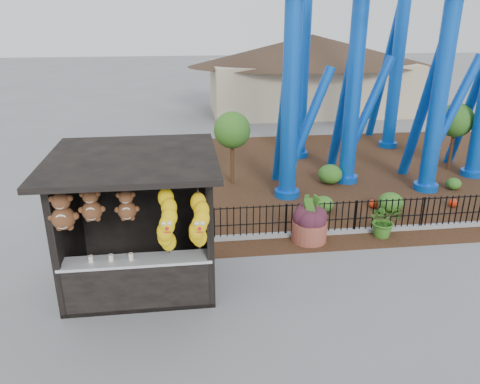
{
  "coord_description": "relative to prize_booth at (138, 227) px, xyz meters",
  "views": [
    {
      "loc": [
        -1.93,
        -8.51,
        5.92
      ],
      "look_at": [
        -0.68,
        1.5,
        2.0
      ],
      "focal_mm": 35.0,
      "sensor_mm": 36.0,
      "label": 1
    }
  ],
  "objects": [
    {
      "name": "ground",
      "position": [
        2.99,
        -0.92,
        -1.52
      ],
      "size": [
        120.0,
        120.0,
        0.0
      ],
      "primitive_type": "plane",
      "color": "slate",
      "rests_on": "ground"
    },
    {
      "name": "mulch_bed",
      "position": [
        6.99,
        7.08,
        -1.51
      ],
      "size": [
        18.0,
        12.0,
        0.02
      ],
      "primitive_type": "cube",
      "color": "#331E11",
      "rests_on": "ground"
    },
    {
      "name": "curb",
      "position": [
        6.99,
        2.08,
        -1.46
      ],
      "size": [
        18.0,
        0.18,
        0.12
      ],
      "primitive_type": "cube",
      "color": "gray",
      "rests_on": "ground"
    },
    {
      "name": "prize_booth",
      "position": [
        0.0,
        0.0,
        0.0
      ],
      "size": [
        3.5,
        3.4,
        3.12
      ],
      "color": "black",
      "rests_on": "ground"
    },
    {
      "name": "picket_fence",
      "position": [
        7.89,
        2.08,
        -1.02
      ],
      "size": [
        12.2,
        0.06,
        1.0
      ],
      "primitive_type": null,
      "color": "black",
      "rests_on": "ground"
    },
    {
      "name": "terracotta_planter",
      "position": [
        4.38,
        1.78,
        -1.23
      ],
      "size": [
        1.12,
        1.12,
        0.59
      ],
      "primitive_type": "cylinder",
      "rotation": [
        0.0,
        0.0,
        -0.18
      ],
      "color": "brown",
      "rests_on": "ground"
    },
    {
      "name": "planter_foliage",
      "position": [
        4.38,
        1.78,
        -0.61
      ],
      "size": [
        0.7,
        0.7,
        0.64
      ],
      "primitive_type": "ellipsoid",
      "color": "#381622",
      "rests_on": "terracotta_planter"
    },
    {
      "name": "potted_plant",
      "position": [
        6.5,
        1.78,
        -1.03
      ],
      "size": [
        0.96,
        0.85,
        0.99
      ],
      "primitive_type": "imported",
      "rotation": [
        0.0,
        0.0,
        -0.09
      ],
      "color": "#2C5218",
      "rests_on": "ground"
    },
    {
      "name": "landscaping",
      "position": [
        7.32,
        4.63,
        -1.21
      ],
      "size": [
        7.92,
        3.7,
        0.7
      ],
      "color": "#2F601C",
      "rests_on": "mulch_bed"
    },
    {
      "name": "pavilion",
      "position": [
        8.99,
        19.08,
        1.55
      ],
      "size": [
        15.0,
        15.0,
        4.8
      ],
      "color": "#BFAD8C",
      "rests_on": "ground"
    }
  ]
}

